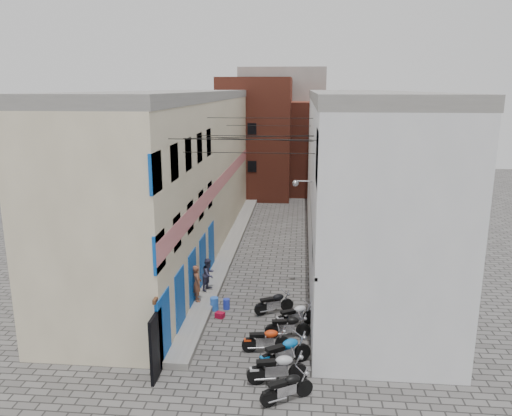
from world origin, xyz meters
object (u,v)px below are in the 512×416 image
(motorcycle_b, at_px, (278,367))
(motorcycle_e, at_px, (288,325))
(red_crate, at_px, (220,315))
(motorcycle_g, at_px, (274,302))
(person_b, at_px, (209,274))
(water_jug_far, at_px, (226,304))
(motorcycle_c, at_px, (285,351))
(motorcycle_f, at_px, (296,314))
(person_a, at_px, (197,283))
(water_jug_near, at_px, (214,304))
(motorcycle_a, at_px, (287,386))
(motorcycle_d, at_px, (266,339))

(motorcycle_b, distance_m, motorcycle_e, 3.02)
(motorcycle_b, distance_m, red_crate, 5.15)
(motorcycle_g, height_order, person_b, person_b)
(motorcycle_b, distance_m, water_jug_far, 5.81)
(motorcycle_c, distance_m, red_crate, 4.46)
(motorcycle_f, xyz_separation_m, person_b, (-3.97, 2.75, 0.47))
(motorcycle_c, relative_size, person_a, 1.27)
(motorcycle_c, height_order, water_jug_near, motorcycle_c)
(motorcycle_c, xyz_separation_m, water_jug_near, (-3.13, 4.15, -0.31))
(person_b, bearing_deg, water_jug_far, -122.17)
(person_a, bearing_deg, motorcycle_a, -169.91)
(motorcycle_a, bearing_deg, motorcycle_f, 148.00)
(motorcycle_g, bearing_deg, water_jug_far, -122.32)
(motorcycle_b, xyz_separation_m, red_crate, (-2.59, 4.42, -0.46))
(motorcycle_c, xyz_separation_m, red_crate, (-2.78, 3.45, -0.48))
(motorcycle_b, relative_size, motorcycle_e, 1.14)
(motorcycle_c, distance_m, motorcycle_d, 1.17)
(motorcycle_c, height_order, red_crate, motorcycle_c)
(motorcycle_a, height_order, water_jug_far, motorcycle_a)
(water_jug_far, bearing_deg, person_a, 172.21)
(water_jug_near, xyz_separation_m, red_crate, (0.35, -0.70, -0.17))
(motorcycle_c, height_order, motorcycle_g, motorcycle_c)
(motorcycle_f, xyz_separation_m, red_crate, (-3.10, 0.49, -0.41))
(motorcycle_f, bearing_deg, water_jug_near, -136.76)
(motorcycle_b, distance_m, motorcycle_c, 0.99)
(motorcycle_g, xyz_separation_m, water_jug_near, (-2.54, 0.07, -0.23))
(motorcycle_f, height_order, person_a, person_a)
(motorcycle_e, distance_m, water_jug_near, 3.81)
(motorcycle_d, distance_m, motorcycle_g, 3.14)
(motorcycle_a, height_order, person_a, person_a)
(motorcycle_e, relative_size, motorcycle_g, 1.00)
(motorcycle_b, distance_m, motorcycle_d, 1.98)
(motorcycle_a, relative_size, motorcycle_b, 0.89)
(motorcycle_d, bearing_deg, motorcycle_g, 168.73)
(motorcycle_a, relative_size, motorcycle_g, 1.01)
(motorcycle_a, xyz_separation_m, motorcycle_g, (-0.74, 5.99, -0.01))
(motorcycle_a, bearing_deg, motorcycle_g, 157.08)
(motorcycle_d, bearing_deg, water_jug_near, -152.21)
(person_b, bearing_deg, person_a, -170.40)
(person_a, distance_m, water_jug_near, 1.15)
(water_jug_near, bearing_deg, person_b, 108.55)
(motorcycle_c, height_order, motorcycle_f, motorcycle_c)
(motorcycle_e, height_order, person_b, person_b)
(motorcycle_d, xyz_separation_m, motorcycle_f, (1.01, 2.02, 0.02))
(motorcycle_e, bearing_deg, person_b, -144.05)
(motorcycle_c, relative_size, motorcycle_g, 1.18)
(motorcycle_e, height_order, water_jug_far, motorcycle_e)
(person_a, height_order, water_jug_far, person_a)
(motorcycle_d, xyz_separation_m, person_a, (-3.23, 3.53, 0.55))
(motorcycle_b, distance_m, person_a, 6.62)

